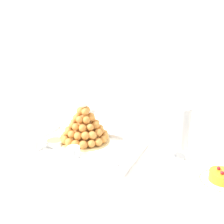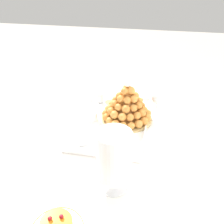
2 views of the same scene
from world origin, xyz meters
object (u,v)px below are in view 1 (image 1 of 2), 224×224
Objects in this scene: croquembouche at (84,127)px; dessert_cup_left at (37,144)px; dessert_cup_mid_left at (74,152)px; fruit_tart_plate at (222,178)px; wine_glass at (90,112)px; creme_brulee_ramekin at (55,142)px; dessert_cup_centre at (114,159)px; serving_tray at (85,147)px; macaron_goblet at (176,128)px.

dessert_cup_left is at bearing -132.94° from croquembouche.
croquembouche is 4.89× the size of dessert_cup_left.
fruit_tart_plate is (0.64, 0.07, -0.01)m from dessert_cup_mid_left.
creme_brulee_ramekin is at bearing -105.56° from wine_glass.
dessert_cup_centre is at bearing -9.89° from creme_brulee_ramekin.
croquembouche is 0.19m from dessert_cup_mid_left.
serving_tray is 0.47m from macaron_goblet.
dessert_cup_left is 1.00× the size of dessert_cup_centre.
dessert_cup_mid_left is 1.15× the size of dessert_cup_centre.
dessert_cup_mid_left is 0.65m from fruit_tart_plate.
wine_glass is (-0.05, 0.15, 0.03)m from croquembouche.
fruit_tart_plate is (0.86, 0.07, -0.02)m from dessert_cup_left.
dessert_cup_mid_left is 0.49m from macaron_goblet.
dessert_cup_left is 0.86m from fruit_tart_plate.
fruit_tart_plate is 1.06× the size of wine_glass.
creme_brulee_ramekin is (-0.37, 0.06, -0.01)m from dessert_cup_centre.
wine_glass reaches higher than dessert_cup_left.
serving_tray is 3.31× the size of fruit_tart_plate.
dessert_cup_left is 0.32× the size of fruit_tart_plate.
creme_brulee_ramekin is (0.05, 0.08, -0.01)m from dessert_cup_left.
croquembouche is 0.26m from dessert_cup_left.
creme_brulee_ramekin is at bearing -167.02° from serving_tray.
creme_brulee_ramekin is (-0.12, -0.10, -0.07)m from croquembouche.
dessert_cup_centre is at bearing -173.11° from fruit_tart_plate.
macaron_goblet is (0.43, 0.21, 0.12)m from dessert_cup_mid_left.
dessert_cup_left is (-0.17, -0.18, -0.06)m from croquembouche.
croquembouche is 0.70m from fruit_tart_plate.
creme_brulee_ramekin is 0.28m from wine_glass.
dessert_cup_mid_left is 0.36m from wine_glass.
serving_tray is 0.23m from dessert_cup_centre.
fruit_tart_plate is at bearing -33.26° from macaron_goblet.
dessert_cup_centre is (0.21, -0.10, 0.03)m from serving_tray.
fruit_tart_plate is at bearing 6.89° from dessert_cup_centre.
croquembouche is 0.30m from dessert_cup_centre.
wine_glass reaches higher than dessert_cup_centre.
dessert_cup_centre reaches higher than serving_tray.
croquembouche is 4.25× the size of dessert_cup_mid_left.
macaron_goblet is at bearing -13.57° from wine_glass.
dessert_cup_centre is (0.20, 0.01, 0.00)m from dessert_cup_mid_left.
dessert_cup_mid_left reaches higher than creme_brulee_ramekin.
croquembouche is 0.17m from creme_brulee_ramekin.
dessert_cup_mid_left is 0.20m from dessert_cup_centre.
croquembouche is at bearing -176.80° from macaron_goblet.
wine_glass is at bearing 108.07° from croquembouche.
wine_glass is at bearing 74.44° from creme_brulee_ramekin.
dessert_cup_centre is at bearing -34.26° from croquembouche.
wine_glass reaches higher than serving_tray.
creme_brulee_ramekin is 0.81m from fruit_tart_plate.
macaron_goblet is at bearing 25.40° from dessert_cup_mid_left.
dessert_cup_left is 0.10m from creme_brulee_ramekin.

